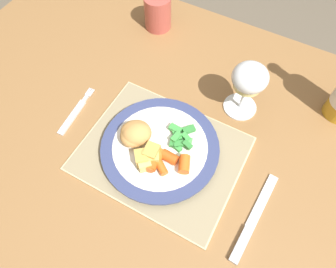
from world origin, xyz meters
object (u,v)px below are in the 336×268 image
(wine_glass, at_px, (249,80))
(drinking_cup, at_px, (158,12))
(dining_table, at_px, (165,152))
(table_knife, at_px, (251,224))
(fork, at_px, (74,114))
(dinner_plate, at_px, (160,148))

(wine_glass, xyz_separation_m, drinking_cup, (-0.30, 0.15, -0.05))
(dining_table, bearing_deg, drinking_cup, 122.03)
(table_knife, distance_m, wine_glass, 0.28)
(drinking_cup, bearing_deg, dining_table, -57.97)
(fork, bearing_deg, dining_table, 16.08)
(fork, bearing_deg, wine_glass, 31.70)
(dinner_plate, relative_size, fork, 1.78)
(table_knife, relative_size, wine_glass, 1.45)
(fork, height_order, table_knife, table_knife)
(table_knife, xyz_separation_m, wine_glass, (-0.12, 0.24, 0.09))
(fork, height_order, wine_glass, wine_glass)
(dining_table, height_order, wine_glass, wine_glass)
(wine_glass, bearing_deg, dining_table, -130.34)
(fork, bearing_deg, table_knife, -5.35)
(wine_glass, relative_size, drinking_cup, 1.49)
(wine_glass, bearing_deg, drinking_cup, 153.62)
(drinking_cup, bearing_deg, dinner_plate, -59.84)
(table_knife, xyz_separation_m, drinking_cup, (-0.42, 0.39, 0.04))
(fork, relative_size, wine_glass, 1.04)
(wine_glass, bearing_deg, fork, -148.30)
(drinking_cup, bearing_deg, wine_glass, -26.38)
(dining_table, xyz_separation_m, dinner_plate, (0.01, -0.05, 0.11))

